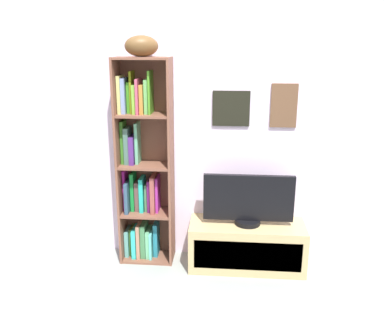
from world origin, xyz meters
name	(u,v)px	position (x,y,z in m)	size (l,w,h in m)	color
back_wall	(219,127)	(0.00, 1.13, 1.21)	(4.80, 0.08, 2.42)	silver
bookshelf	(142,171)	(-0.66, 1.00, 0.83)	(0.47, 0.27, 1.81)	brown
football	(141,46)	(-0.63, 0.96, 1.90)	(0.27, 0.17, 0.17)	brown
tv_stand	(247,245)	(0.27, 0.90, 0.20)	(1.00, 0.40, 0.41)	tan
television	(248,200)	(0.27, 0.90, 0.63)	(0.77, 0.22, 0.45)	black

